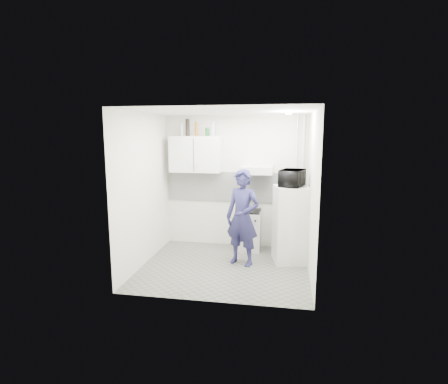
# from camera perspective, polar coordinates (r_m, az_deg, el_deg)

# --- Properties ---
(floor) EXTENTS (2.80, 2.80, 0.00)m
(floor) POSITION_cam_1_polar(r_m,az_deg,el_deg) (6.09, 0.06, -12.16)
(floor) COLOR #63645C
(floor) RESTS_ON ground
(ceiling) EXTENTS (2.80, 2.80, 0.00)m
(ceiling) POSITION_cam_1_polar(r_m,az_deg,el_deg) (5.67, 0.06, 13.05)
(ceiling) COLOR white
(ceiling) RESTS_ON wall_back
(wall_back) EXTENTS (2.80, 0.00, 2.80)m
(wall_back) POSITION_cam_1_polar(r_m,az_deg,el_deg) (6.96, 1.81, 1.68)
(wall_back) COLOR silver
(wall_back) RESTS_ON floor
(wall_left) EXTENTS (0.00, 2.60, 2.60)m
(wall_left) POSITION_cam_1_polar(r_m,az_deg,el_deg) (6.13, -12.94, 0.36)
(wall_left) COLOR silver
(wall_left) RESTS_ON floor
(wall_right) EXTENTS (0.00, 2.60, 2.60)m
(wall_right) POSITION_cam_1_polar(r_m,az_deg,el_deg) (5.68, 14.13, -0.42)
(wall_right) COLOR silver
(wall_right) RESTS_ON floor
(person) EXTENTS (0.71, 0.59, 1.66)m
(person) POSITION_cam_1_polar(r_m,az_deg,el_deg) (6.00, 3.03, -4.18)
(person) COLOR #22204B
(person) RESTS_ON floor
(stove) EXTENTS (0.47, 0.47, 0.75)m
(stove) POSITION_cam_1_polar(r_m,az_deg,el_deg) (6.87, 4.02, -6.31)
(stove) COLOR silver
(stove) RESTS_ON floor
(fridge) EXTENTS (0.67, 0.67, 1.35)m
(fridge) POSITION_cam_1_polar(r_m,az_deg,el_deg) (6.26, 10.83, -5.21)
(fridge) COLOR white
(fridge) RESTS_ON floor
(stove_top) EXTENTS (0.45, 0.45, 0.03)m
(stove_top) POSITION_cam_1_polar(r_m,az_deg,el_deg) (6.78, 4.06, -3.12)
(stove_top) COLOR black
(stove_top) RESTS_ON stove
(saucepan) EXTENTS (0.19, 0.19, 0.11)m
(saucepan) POSITION_cam_1_polar(r_m,az_deg,el_deg) (6.72, 3.65, -2.63)
(saucepan) COLOR silver
(saucepan) RESTS_ON stove_top
(microwave) EXTENTS (0.60, 0.48, 0.29)m
(microwave) POSITION_cam_1_polar(r_m,az_deg,el_deg) (6.11, 11.07, 2.27)
(microwave) COLOR black
(microwave) RESTS_ON fridge
(bottle_b) EXTENTS (0.06, 0.06, 0.24)m
(bottle_b) POSITION_cam_1_polar(r_m,az_deg,el_deg) (6.94, -6.94, 10.04)
(bottle_b) COLOR #B2B7BC
(bottle_b) RESTS_ON upper_cabinet
(bottle_c) EXTENTS (0.08, 0.08, 0.33)m
(bottle_c) POSITION_cam_1_polar(r_m,az_deg,el_deg) (6.91, -5.96, 10.44)
(bottle_c) COLOR black
(bottle_c) RESTS_ON upper_cabinet
(bottle_d) EXTENTS (0.06, 0.06, 0.27)m
(bottle_d) POSITION_cam_1_polar(r_m,az_deg,el_deg) (6.86, -4.53, 10.22)
(bottle_d) COLOR brown
(bottle_d) RESTS_ON upper_cabinet
(canister_b) EXTENTS (0.09, 0.09, 0.16)m
(canister_b) POSITION_cam_1_polar(r_m,az_deg,el_deg) (6.81, -2.72, 9.78)
(canister_b) COLOR #144C1E
(canister_b) RESTS_ON upper_cabinet
(bottle_e) EXTENTS (0.07, 0.07, 0.27)m
(bottle_e) POSITION_cam_1_polar(r_m,az_deg,el_deg) (6.79, -1.83, 10.23)
(bottle_e) COLOR #B2B7BC
(bottle_e) RESTS_ON upper_cabinet
(upper_cabinet) EXTENTS (1.00, 0.35, 0.70)m
(upper_cabinet) POSITION_cam_1_polar(r_m,az_deg,el_deg) (6.88, -4.61, 6.17)
(upper_cabinet) COLOR white
(upper_cabinet) RESTS_ON wall_back
(range_hood) EXTENTS (0.60, 0.50, 0.14)m
(range_hood) POSITION_cam_1_polar(r_m,az_deg,el_deg) (6.63, 5.38, 3.60)
(range_hood) COLOR silver
(range_hood) RESTS_ON wall_back
(backsplash) EXTENTS (2.74, 0.03, 0.60)m
(backsplash) POSITION_cam_1_polar(r_m,az_deg,el_deg) (6.96, 1.79, 0.85)
(backsplash) COLOR white
(backsplash) RESTS_ON wall_back
(pipe_a) EXTENTS (0.05, 0.05, 2.60)m
(pipe_a) POSITION_cam_1_polar(r_m,az_deg,el_deg) (6.82, 12.59, 1.29)
(pipe_a) COLOR silver
(pipe_a) RESTS_ON floor
(pipe_b) EXTENTS (0.04, 0.04, 2.60)m
(pipe_b) POSITION_cam_1_polar(r_m,az_deg,el_deg) (6.82, 11.58, 1.32)
(pipe_b) COLOR silver
(pipe_b) RESTS_ON floor
(ceiling_spot_fixture) EXTENTS (0.10, 0.10, 0.02)m
(ceiling_spot_fixture) POSITION_cam_1_polar(r_m,az_deg,el_deg) (5.78, 10.46, 12.53)
(ceiling_spot_fixture) COLOR white
(ceiling_spot_fixture) RESTS_ON ceiling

